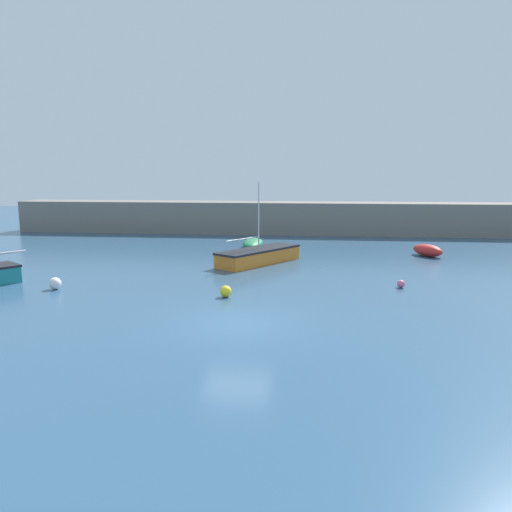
% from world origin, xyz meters
% --- Properties ---
extents(ground_plane, '(120.00, 120.00, 0.20)m').
position_xyz_m(ground_plane, '(0.00, 0.00, -0.10)').
color(ground_plane, '#2D5170').
extents(harbor_breakwater, '(48.09, 3.37, 2.83)m').
position_xyz_m(harbor_breakwater, '(0.00, 27.43, 1.42)').
color(harbor_breakwater, slate).
rests_on(harbor_breakwater, ground_plane).
extents(sailboat_twin_hulled, '(4.90, 5.94, 4.89)m').
position_xyz_m(sailboat_twin_hulled, '(-0.47, 12.24, 0.47)').
color(sailboat_twin_hulled, orange).
rests_on(sailboat_twin_hulled, ground_plane).
extents(open_tender_yellow, '(1.47, 3.58, 0.64)m').
position_xyz_m(open_tender_yellow, '(-1.54, 18.64, 0.32)').
color(open_tender_yellow, '#287A4C').
rests_on(open_tender_yellow, ground_plane).
extents(fishing_dinghy_green, '(2.16, 2.51, 0.78)m').
position_xyz_m(fishing_dinghy_green, '(10.36, 16.08, 0.39)').
color(fishing_dinghy_green, red).
rests_on(fishing_dinghy_green, ground_plane).
extents(mooring_buoy_pink, '(0.38, 0.38, 0.38)m').
position_xyz_m(mooring_buoy_pink, '(6.99, 6.57, 0.19)').
color(mooring_buoy_pink, '#EA668C').
rests_on(mooring_buoy_pink, ground_plane).
extents(mooring_buoy_white, '(0.58, 0.58, 0.58)m').
position_xyz_m(mooring_buoy_white, '(-9.35, 4.44, 0.29)').
color(mooring_buoy_white, white).
rests_on(mooring_buoy_white, ground_plane).
extents(mooring_buoy_yellow, '(0.52, 0.52, 0.52)m').
position_xyz_m(mooring_buoy_yellow, '(-1.08, 3.88, 0.26)').
color(mooring_buoy_yellow, yellow).
rests_on(mooring_buoy_yellow, ground_plane).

